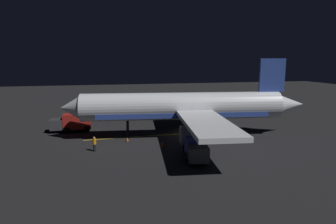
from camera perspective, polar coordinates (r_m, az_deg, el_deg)
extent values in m
cube|color=black|center=(40.95, 2.74, -4.85)|extent=(180.00, 180.00, 0.20)
cube|color=gold|center=(41.14, -3.08, -4.64)|extent=(0.76, 18.67, 0.01)
cylinder|color=white|center=(40.05, 2.79, 1.17)|extent=(7.00, 27.42, 3.71)
cube|color=#2D479E|center=(40.22, 2.78, -0.26)|extent=(6.32, 23.36, 0.67)
cone|color=white|center=(40.52, -18.22, 0.78)|extent=(3.97, 3.39, 3.63)
cone|color=white|center=(44.97, 22.39, 1.40)|extent=(3.86, 4.82, 3.34)
cube|color=#2D479E|center=(43.37, 19.63, 6.78)|extent=(0.80, 3.62, 4.57)
cube|color=white|center=(31.89, 7.61, -2.23)|extent=(14.43, 6.47, 0.50)
cylinder|color=slate|center=(32.62, 5.21, -4.43)|extent=(2.47, 3.43, 2.10)
cube|color=white|center=(48.97, 2.78, 2.15)|extent=(14.43, 6.47, 0.50)
cylinder|color=slate|center=(48.33, 1.49, 0.37)|extent=(2.47, 3.43, 2.10)
cylinder|color=black|center=(40.20, -7.85, -3.31)|extent=(0.40, 0.40, 2.40)
cylinder|color=black|center=(38.94, 6.69, -3.73)|extent=(0.40, 0.40, 2.40)
cylinder|color=black|center=(43.18, 5.40, -2.33)|extent=(0.40, 0.40, 2.40)
cube|color=maroon|center=(45.42, -17.28, -1.70)|extent=(2.17, 3.97, 2.17)
cube|color=#38383D|center=(45.76, -20.85, -2.25)|extent=(2.03, 1.83, 1.50)
cylinder|color=black|center=(45.75, -18.94, -3.09)|extent=(2.32, 0.94, 0.90)
cylinder|color=black|center=(45.58, -15.48, -2.96)|extent=(2.32, 0.94, 0.90)
cube|color=navy|center=(32.33, 5.21, -6.11)|extent=(4.31, 2.80, 2.01)
cube|color=#38383D|center=(29.66, 5.94, -8.14)|extent=(2.14, 2.29, 1.50)
cylinder|color=black|center=(31.31, 5.52, -8.59)|extent=(1.31, 2.44, 0.90)
cylinder|color=black|center=(33.94, 4.87, -7.09)|extent=(1.31, 2.44, 0.90)
cylinder|color=black|center=(35.20, -14.10, -6.77)|extent=(0.32, 0.32, 0.85)
cylinder|color=orange|center=(35.00, -14.16, -5.60)|extent=(0.40, 0.40, 0.65)
sphere|color=tan|center=(34.88, -14.19, -4.89)|extent=(0.24, 0.24, 0.24)
cone|color=#EA590F|center=(38.56, -7.92, -5.31)|extent=(0.36, 0.36, 0.55)
cube|color=black|center=(38.63, -7.91, -5.68)|extent=(0.50, 0.50, 0.03)
cone|color=#EA590F|center=(35.84, -1.12, -6.41)|extent=(0.36, 0.36, 0.55)
cube|color=black|center=(35.92, -1.12, -6.81)|extent=(0.50, 0.50, 0.03)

